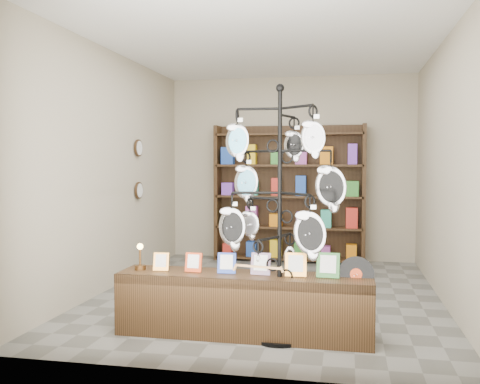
% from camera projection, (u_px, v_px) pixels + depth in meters
% --- Properties ---
extents(ground, '(5.00, 5.00, 0.00)m').
position_uv_depth(ground, '(268.00, 294.00, 6.45)').
color(ground, slate).
rests_on(ground, ground).
extents(room_envelope, '(5.00, 5.00, 5.00)m').
position_uv_depth(room_envelope, '(268.00, 141.00, 6.35)').
color(room_envelope, '#ABA08A').
rests_on(room_envelope, ground).
extents(display_tree, '(1.21, 1.19, 2.28)m').
position_uv_depth(display_tree, '(280.00, 193.00, 4.72)').
color(display_tree, black).
rests_on(display_tree, ground).
extents(front_shelf, '(2.33, 0.49, 0.82)m').
position_uv_depth(front_shelf, '(244.00, 305.00, 4.88)').
color(front_shelf, black).
rests_on(front_shelf, ground).
extents(back_shelving, '(2.42, 0.36, 2.20)m').
position_uv_depth(back_shelving, '(289.00, 198.00, 8.64)').
color(back_shelving, black).
rests_on(back_shelving, ground).
extents(wall_clocks, '(0.03, 0.24, 0.84)m').
position_uv_depth(wall_clocks, '(139.00, 169.00, 7.54)').
color(wall_clocks, black).
rests_on(wall_clocks, ground).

